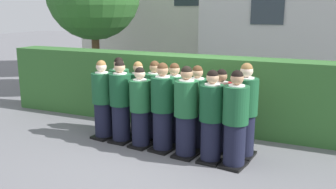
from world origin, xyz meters
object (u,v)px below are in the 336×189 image
object	(u,v)px
student_rear_row_3	(174,106)
student_rear_row_6	(245,113)
student_front_row_6	(235,122)
student_rear_row_0	(120,97)
student_front_row_0	(103,101)
student_in_red_blazer	(220,113)
student_front_row_2	(140,110)
student_rear_row_1	(139,101)
student_front_row_4	(186,114)
student_front_row_5	(211,119)
student_rear_row_4	(197,109)
student_rear_row_2	(155,102)
student_front_row_1	(121,104)
student_front_row_3	(163,109)

from	to	relation	value
student_rear_row_3	student_rear_row_6	distance (m)	1.44
student_front_row_6	student_rear_row_0	xyz separation A→B (m)	(-2.75, 0.84, -0.02)
student_rear_row_3	student_rear_row_6	world-z (taller)	student_rear_row_6
student_front_row_0	student_in_red_blazer	bearing A→B (deg)	4.83
student_front_row_2	student_rear_row_1	size ratio (longest dim) A/B	0.99
student_front_row_0	student_front_row_6	bearing A→B (deg)	-6.87
student_front_row_4	student_in_red_blazer	xyz separation A→B (m)	(0.50, 0.46, -0.04)
student_front_row_5	student_rear_row_4	size ratio (longest dim) A/B	1.01
student_rear_row_2	student_rear_row_1	bearing A→B (deg)	169.97
student_front_row_2	student_front_row_4	distance (m)	1.00
student_front_row_1	student_rear_row_0	xyz separation A→B (m)	(-0.35, 0.54, -0.01)
student_front_row_0	student_rear_row_0	xyz separation A→B (m)	(0.11, 0.49, 0.00)
student_front_row_3	student_rear_row_0	world-z (taller)	student_front_row_3
student_rear_row_0	student_rear_row_1	distance (m)	0.48
student_front_row_3	student_rear_row_1	size ratio (longest dim) A/B	1.06
student_rear_row_4	student_rear_row_1	bearing A→B (deg)	170.53
student_front_row_4	student_front_row_5	distance (m)	0.49
student_front_row_3	student_front_row_4	bearing A→B (deg)	-11.19
student_front_row_1	student_rear_row_0	size ratio (longest dim) A/B	1.01
student_front_row_6	student_rear_row_3	world-z (taller)	student_front_row_6
student_front_row_5	student_rear_row_3	size ratio (longest dim) A/B	1.01
student_front_row_3	student_front_row_4	world-z (taller)	student_front_row_3
student_front_row_5	student_rear_row_1	world-z (taller)	student_front_row_5
student_rear_row_0	student_rear_row_1	xyz separation A→B (m)	(0.48, -0.04, -0.03)
student_front_row_4	student_front_row_5	xyz separation A→B (m)	(0.49, -0.04, -0.02)
student_front_row_0	student_rear_row_4	xyz separation A→B (m)	(1.98, 0.23, -0.01)
student_front_row_1	student_in_red_blazer	world-z (taller)	student_front_row_1
student_rear_row_3	student_rear_row_0	bearing A→B (deg)	172.07
student_front_row_6	student_rear_row_2	bearing A→B (deg)	158.52
student_front_row_2	student_front_row_5	xyz separation A→B (m)	(1.48, -0.15, 0.03)
student_front_row_3	student_rear_row_0	distance (m)	1.47
student_front_row_2	student_rear_row_4	world-z (taller)	student_rear_row_4
student_rear_row_2	student_in_red_blazer	distance (m)	1.45
student_front_row_1	student_rear_row_4	xyz separation A→B (m)	(1.52, 0.27, -0.02)
student_front_row_3	student_rear_row_3	xyz separation A→B (m)	(0.04, 0.46, -0.03)
student_rear_row_2	student_in_red_blazer	bearing A→B (deg)	-6.99
student_front_row_2	student_rear_row_2	size ratio (longest dim) A/B	0.96
student_front_row_1	student_rear_row_0	distance (m)	0.64
student_front_row_2	student_front_row_5	bearing A→B (deg)	-5.91
student_rear_row_4	student_front_row_1	bearing A→B (deg)	-169.78
student_front_row_5	student_rear_row_6	world-z (taller)	student_rear_row_6
student_front_row_6	student_rear_row_1	size ratio (longest dim) A/B	1.06
student_front_row_0	student_front_row_2	xyz separation A→B (m)	(0.96, -0.14, -0.03)
student_front_row_5	student_rear_row_0	world-z (taller)	same
student_rear_row_4	student_rear_row_6	bearing A→B (deg)	-3.57
student_rear_row_1	student_rear_row_4	xyz separation A→B (m)	(1.38, -0.23, 0.02)
student_front_row_0	student_in_red_blazer	distance (m)	2.46
student_rear_row_2	student_rear_row_3	bearing A→B (deg)	-9.69
student_front_row_2	student_front_row_4	world-z (taller)	student_front_row_4
student_front_row_0	student_rear_row_6	world-z (taller)	student_rear_row_6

